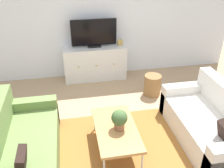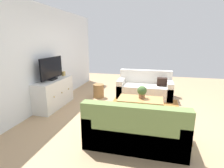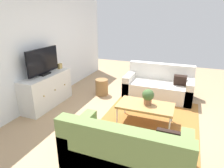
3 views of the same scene
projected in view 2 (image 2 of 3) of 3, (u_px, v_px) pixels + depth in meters
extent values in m
plane|color=tan|center=(137.00, 113.00, 4.50)|extent=(10.00, 10.00, 0.00)
cube|color=white|center=(44.00, 57.00, 4.75)|extent=(6.40, 0.12, 2.70)
cube|color=#9E662D|center=(143.00, 113.00, 4.46)|extent=(2.50, 1.90, 0.01)
cube|color=olive|center=(135.00, 132.00, 3.15)|extent=(0.87, 1.70, 0.41)
cube|color=olive|center=(134.00, 130.00, 2.78)|extent=(0.20, 1.70, 0.83)
cube|color=olive|center=(95.00, 123.00, 3.30)|extent=(0.87, 0.18, 0.57)
cube|color=olive|center=(181.00, 133.00, 2.96)|extent=(0.87, 0.18, 0.57)
cube|color=black|center=(167.00, 117.00, 3.00)|extent=(0.15, 0.30, 0.31)
cube|color=silver|center=(144.00, 91.00, 5.70)|extent=(0.87, 1.70, 0.41)
cube|color=silver|center=(145.00, 82.00, 5.96)|extent=(0.20, 1.70, 0.83)
cube|color=silver|center=(121.00, 87.00, 5.85)|extent=(0.87, 0.18, 0.57)
cube|color=silver|center=(169.00, 90.00, 5.50)|extent=(0.87, 0.18, 0.57)
cube|color=black|center=(162.00, 82.00, 5.45)|extent=(0.18, 0.30, 0.32)
cube|color=#B7844C|center=(140.00, 99.00, 4.31)|extent=(0.59, 1.08, 0.04)
cylinder|color=silver|center=(161.00, 113.00, 4.00)|extent=(0.03, 0.03, 0.37)
cylinder|color=silver|center=(161.00, 105.00, 4.49)|extent=(0.03, 0.03, 0.37)
cylinder|color=silver|center=(118.00, 109.00, 4.23)|extent=(0.03, 0.03, 0.37)
cylinder|color=silver|center=(122.00, 102.00, 4.71)|extent=(0.03, 0.03, 0.37)
cylinder|color=#936042|center=(142.00, 96.00, 4.32)|extent=(0.15, 0.15, 0.11)
sphere|color=#426033|center=(142.00, 90.00, 4.29)|extent=(0.23, 0.23, 0.23)
cube|color=silver|center=(54.00, 93.00, 4.83)|extent=(1.38, 0.44, 0.76)
sphere|color=#B79338|center=(54.00, 97.00, 4.41)|extent=(0.03, 0.03, 0.03)
sphere|color=#B79338|center=(62.00, 93.00, 4.77)|extent=(0.03, 0.03, 0.03)
sphere|color=#B79338|center=(69.00, 89.00, 5.14)|extent=(0.03, 0.03, 0.03)
cube|color=black|center=(52.00, 79.00, 4.74)|extent=(0.28, 0.16, 0.04)
cube|color=black|center=(52.00, 68.00, 4.67)|extent=(0.98, 0.04, 0.57)
cube|color=tan|center=(63.00, 74.00, 5.26)|extent=(0.11, 0.07, 0.13)
cylinder|color=olive|center=(99.00, 91.00, 5.66)|extent=(0.34, 0.34, 0.43)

